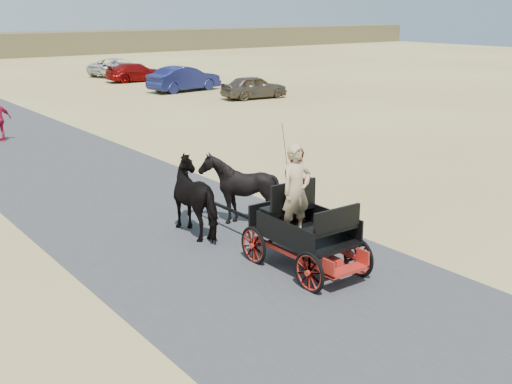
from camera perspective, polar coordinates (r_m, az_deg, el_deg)
ground at (r=11.89m, az=3.16°, el=-8.58°), size 140.00×140.00×0.00m
road at (r=11.89m, az=3.16°, el=-8.56°), size 6.00×140.00×0.01m
carriage at (r=12.65m, az=4.34°, el=-5.28°), size 1.30×2.40×0.72m
horse_left at (r=14.48m, az=-5.05°, el=-0.46°), size 0.91×2.01×1.70m
horse_right at (r=15.06m, az=-1.49°, el=0.25°), size 1.37×1.54×1.70m
driver_man at (r=12.16m, az=3.59°, el=0.12°), size 0.66×0.43×1.80m
passenger_woman at (r=12.90m, az=3.72°, el=0.54°), size 0.77×0.60×1.58m
car_a at (r=36.51m, az=-0.17°, el=9.31°), size 3.93×1.94×1.29m
car_b at (r=40.03m, az=-6.40°, el=9.98°), size 4.78×2.18×1.52m
car_c at (r=45.84m, az=-10.57°, el=10.41°), size 4.38×1.95×1.25m
car_d at (r=50.11m, az=-12.18°, el=10.82°), size 5.17×3.71×1.31m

